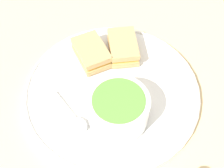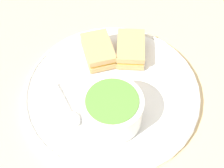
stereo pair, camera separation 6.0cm
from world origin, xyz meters
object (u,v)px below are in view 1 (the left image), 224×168
spoon (77,121)px  sandwich_half_far (91,53)px  sandwich_half_near (123,47)px  soup_bowl (118,109)px

spoon → sandwich_half_far: 0.16m
sandwich_half_far → sandwich_half_near: bearing=-9.9°
sandwich_half_near → sandwich_half_far: bearing=170.1°
soup_bowl → spoon: soup_bowl is taller
soup_bowl → spoon: bearing=165.0°
spoon → sandwich_half_near: (0.15, 0.12, 0.01)m
spoon → soup_bowl: bearing=61.1°
spoon → sandwich_half_near: 0.19m
sandwich_half_near → sandwich_half_far: size_ratio=1.12×
soup_bowl → sandwich_half_far: (0.01, 0.15, -0.01)m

